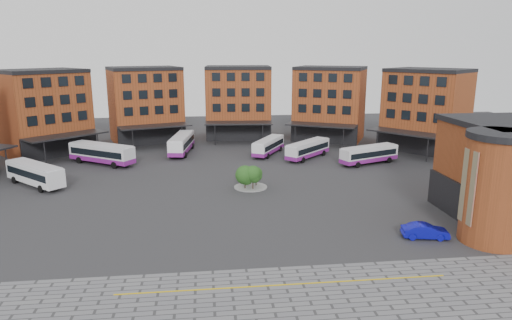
{
  "coord_description": "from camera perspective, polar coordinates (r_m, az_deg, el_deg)",
  "views": [
    {
      "loc": [
        -3.96,
        -45.69,
        17.82
      ],
      "look_at": [
        2.6,
        10.93,
        4.0
      ],
      "focal_mm": 32.0,
      "sensor_mm": 36.0,
      "label": 1
    }
  ],
  "objects": [
    {
      "name": "blue_car",
      "position": [
        47.58,
        20.39,
        -8.32
      ],
      "size": [
        4.64,
        2.33,
        1.46
      ],
      "primitive_type": "imported",
      "rotation": [
        0.0,
        0.0,
        1.39
      ],
      "color": "#0D0EAA",
      "rests_on": "ground"
    },
    {
      "name": "yellow_line",
      "position": [
        36.83,
        3.67,
        -15.29
      ],
      "size": [
        26.0,
        0.15,
        0.02
      ],
      "primitive_type": "cube",
      "color": "gold",
      "rests_on": "paving_zone"
    },
    {
      "name": "bus_f",
      "position": [
        74.99,
        13.95,
        0.7
      ],
      "size": [
        10.39,
        6.07,
        2.89
      ],
      "rotation": [
        0.0,
        0.0,
        -1.18
      ],
      "color": "silver",
      "rests_on": "ground"
    },
    {
      "name": "bus_d",
      "position": [
        79.52,
        1.57,
        1.79
      ],
      "size": [
        6.8,
        9.75,
        2.78
      ],
      "rotation": [
        0.0,
        0.0,
        -0.51
      ],
      "color": "white",
      "rests_on": "ground"
    },
    {
      "name": "main_building",
      "position": [
        84.61,
        -7.15,
        6.33
      ],
      "size": [
        94.14,
        42.48,
        14.6
      ],
      "color": "brown",
      "rests_on": "ground"
    },
    {
      "name": "bus_e",
      "position": [
        77.04,
        6.5,
        1.36
      ],
      "size": [
        8.93,
        8.96,
        2.9
      ],
      "rotation": [
        0.0,
        0.0,
        -0.78
      ],
      "color": "white",
      "rests_on": "ground"
    },
    {
      "name": "bus_a",
      "position": [
        67.75,
        -25.92,
        -1.45
      ],
      "size": [
        9.5,
        9.18,
        3.04
      ],
      "rotation": [
        0.0,
        0.0,
        0.81
      ],
      "color": "white",
      "rests_on": "ground"
    },
    {
      "name": "bus_b",
      "position": [
        76.56,
        -18.73,
        0.8
      ],
      "size": [
        11.21,
        8.65,
        3.28
      ],
      "rotation": [
        0.0,
        0.0,
        0.99
      ],
      "color": "silver",
      "rests_on": "ground"
    },
    {
      "name": "tree_island",
      "position": [
        59.65,
        -0.79,
        -1.99
      ],
      "size": [
        4.4,
        4.4,
        3.22
      ],
      "color": "gray",
      "rests_on": "ground"
    },
    {
      "name": "bus_c",
      "position": [
        81.4,
        -9.28,
        2.06
      ],
      "size": [
        4.26,
        11.72,
        3.23
      ],
      "rotation": [
        0.0,
        0.0,
        -0.14
      ],
      "color": "white",
      "rests_on": "ground"
    },
    {
      "name": "ground",
      "position": [
        49.2,
        -1.55,
        -7.61
      ],
      "size": [
        160.0,
        160.0,
        0.0
      ],
      "primitive_type": "plane",
      "color": "#28282B",
      "rests_on": "ground"
    }
  ]
}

